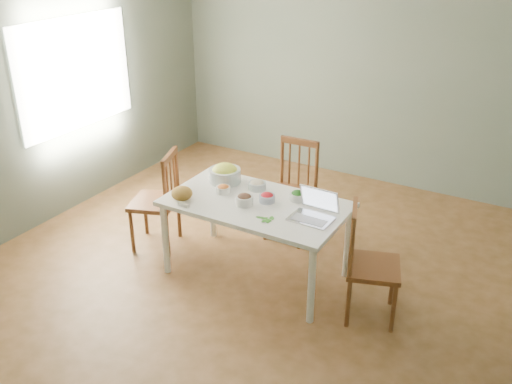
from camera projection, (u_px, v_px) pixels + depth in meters
The scene contains 20 objects.
floor at pixel (261, 266), 5.44m from camera, with size 5.00×5.00×0.00m, color brown.
wall_back at pixel (363, 72), 6.81m from camera, with size 5.00×0.00×2.70m, color slate.
wall_front at pixel (21, 276), 2.90m from camera, with size 5.00×0.00×2.70m, color slate.
wall_left at pixel (55, 93), 5.98m from camera, with size 0.00×5.00×2.70m, color slate.
window_left at pixel (76, 74), 6.14m from camera, with size 0.04×1.60×1.20m, color white.
dining_table at pixel (256, 239), 5.17m from camera, with size 1.60×0.90×0.75m, color white, non-canonical shape.
chair_far at pixel (290, 192), 5.75m from camera, with size 0.45×0.43×1.02m, color #582F17, non-canonical shape.
chair_left at pixel (154, 200), 5.60m from camera, with size 0.45×0.43×1.01m, color #582F17, non-canonical shape.
chair_right at pixel (374, 265), 4.56m from camera, with size 0.44×0.42×0.99m, color #582F17, non-canonical shape.
bread_boule at pixel (182, 193), 5.03m from camera, with size 0.19×0.19×0.12m, color #A47931.
butter_stick at pixel (184, 205), 4.93m from camera, with size 0.11×0.03×0.03m, color silver.
bowl_squash at pixel (225, 173), 5.36m from camera, with size 0.30×0.30×0.18m, color #E7C848, non-canonical shape.
bowl_carrot at pixel (223, 189), 5.17m from camera, with size 0.13×0.13×0.07m, color orange, non-canonical shape.
bowl_onion at pixel (257, 185), 5.23m from camera, with size 0.17×0.17×0.09m, color #F2E7C3, non-canonical shape.
bowl_mushroom at pixel (244, 200), 4.94m from camera, with size 0.15×0.15×0.10m, color #321D11, non-canonical shape.
bowl_redpep at pixel (267, 198), 5.00m from camera, with size 0.14×0.14×0.08m, color red, non-canonical shape.
bowl_broccoli at pixel (298, 196), 5.03m from camera, with size 0.14×0.14×0.09m, color #0A3D0E, non-canonical shape.
flatbread at pixel (306, 195), 5.11m from camera, with size 0.21×0.21×0.02m, color tan.
basil_bunch at pixel (264, 218), 4.72m from camera, with size 0.18×0.18×0.02m, color #185A17, non-canonical shape.
laptop at pixel (311, 207), 4.66m from camera, with size 0.35×0.31×0.24m, color silver, non-canonical shape.
Camera 1 is at (2.26, -4.00, 2.99)m, focal length 39.76 mm.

